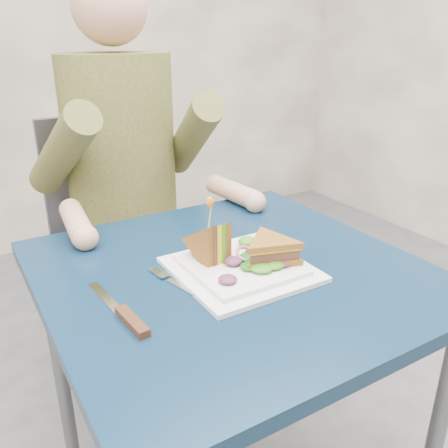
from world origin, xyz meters
TOP-DOWN VIEW (x-y plane):
  - table at (0.00, 0.00)m, footprint 0.75×0.75m
  - chair at (0.00, 0.74)m, footprint 0.42×0.40m
  - diner at (-0.00, 0.63)m, footprint 0.54×0.59m
  - plate at (0.01, -0.02)m, footprint 0.26×0.26m
  - sandwich_flat at (0.06, -0.05)m, footprint 0.17×0.17m
  - sandwich_upright at (-0.04, 0.02)m, footprint 0.08×0.12m
  - fork at (-0.13, -0.01)m, footprint 0.05×0.18m
  - knife at (-0.25, -0.07)m, footprint 0.04×0.22m
  - toothpick at (-0.04, 0.02)m, footprint 0.01×0.01m
  - toothpick_frill at (-0.04, 0.02)m, footprint 0.01×0.01m
  - lettuce_spill at (0.01, -0.01)m, footprint 0.15×0.13m
  - onion_ring at (0.02, -0.02)m, footprint 0.04×0.04m

SIDE VIEW (x-z plane):
  - chair at x=0.00m, z-range 0.08..1.01m
  - table at x=0.00m, z-range 0.29..1.02m
  - fork at x=-0.13m, z-range 0.73..0.74m
  - knife at x=-0.25m, z-range 0.73..0.74m
  - plate at x=0.01m, z-range 0.73..0.75m
  - lettuce_spill at x=0.01m, z-range 0.75..0.77m
  - onion_ring at x=0.02m, z-range 0.75..0.78m
  - sandwich_flat at x=0.06m, z-range 0.75..0.80m
  - sandwich_upright at x=-0.04m, z-range 0.72..0.84m
  - toothpick at x=-0.04m, z-range 0.82..0.88m
  - toothpick_frill at x=-0.04m, z-range 0.87..0.89m
  - diner at x=0.00m, z-range 0.54..1.29m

